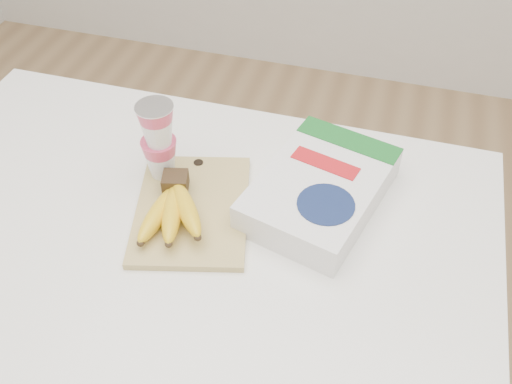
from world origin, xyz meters
TOP-DOWN VIEW (x-y plane):
  - table at (0.00, 0.00)m, footprint 1.19×0.79m
  - cutting_board at (0.02, 0.05)m, footprint 0.28×0.33m
  - bananas at (-0.00, 0.02)m, footprint 0.14×0.19m
  - yogurt_stack at (-0.07, 0.12)m, footprint 0.08×0.07m
  - cereal_box at (0.25, 0.15)m, footprint 0.28×0.35m

SIDE VIEW (x-z plane):
  - table at x=0.00m, z-range 0.00..0.89m
  - cutting_board at x=0.02m, z-range 0.89..0.91m
  - cereal_box at x=0.25m, z-range 0.89..0.96m
  - bananas at x=0.00m, z-range 0.90..0.96m
  - yogurt_stack at x=-0.07m, z-range 0.91..1.08m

